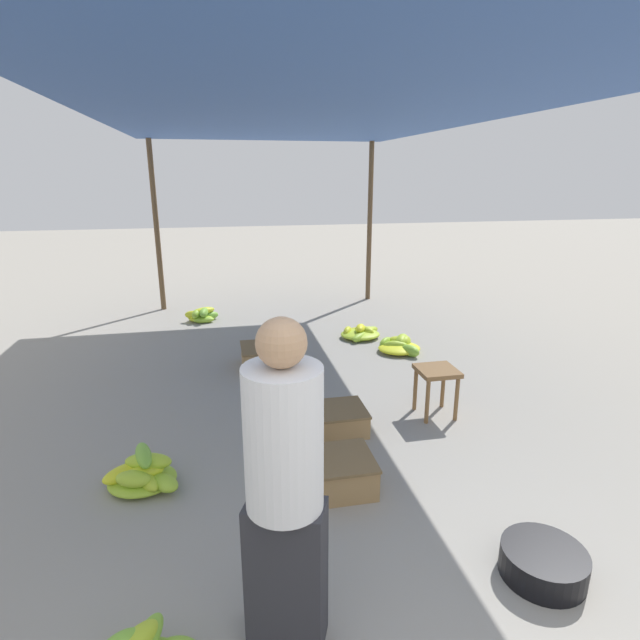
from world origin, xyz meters
TOP-DOWN VIEW (x-y plane):
  - canopy_post_back_left at (-1.71, 6.97)m, footprint 0.08×0.08m
  - canopy_post_back_right at (1.71, 6.97)m, footprint 0.08×0.08m
  - canopy_tarp at (0.00, 3.64)m, footprint 3.82×7.07m
  - vendor_foreground at (-0.59, 0.69)m, footprint 0.43×0.43m
  - stool at (1.02, 2.66)m, footprint 0.34×0.34m
  - basin_black at (0.81, 0.79)m, footprint 0.45×0.45m
  - banana_pile_left_1 at (-1.41, 2.06)m, footprint 0.58×0.48m
  - banana_pile_left_2 at (-1.09, 6.13)m, footprint 0.52×0.37m
  - banana_pile_right_0 at (1.00, 4.94)m, footprint 0.59×0.56m
  - banana_pile_right_1 at (1.31, 4.32)m, footprint 0.52×0.59m
  - crate_near at (0.12, 2.56)m, footprint 0.43×0.43m
  - crate_mid at (-0.07, 1.78)m, footprint 0.44×0.44m
  - crate_far at (-0.36, 4.16)m, footprint 0.52×0.52m

SIDE VIEW (x-z plane):
  - banana_pile_right_0 at x=1.00m, z-range -0.03..0.15m
  - banana_pile_right_1 at x=1.31m, z-range -0.02..0.16m
  - basin_black at x=0.81m, z-range 0.00..0.16m
  - banana_pile_left_2 at x=-1.09m, z-range -0.01..0.19m
  - banana_pile_left_1 at x=-1.41m, z-range -0.03..0.23m
  - crate_near at x=0.12m, z-range 0.00..0.20m
  - crate_mid at x=-0.07m, z-range 0.00..0.24m
  - crate_far at x=-0.36m, z-range 0.00..0.24m
  - stool at x=1.02m, z-range 0.13..0.58m
  - vendor_foreground at x=-0.59m, z-range 0.03..1.59m
  - canopy_post_back_left at x=-1.71m, z-range 0.00..2.60m
  - canopy_post_back_right at x=1.71m, z-range 0.00..2.60m
  - canopy_tarp at x=0.00m, z-range 2.60..2.64m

